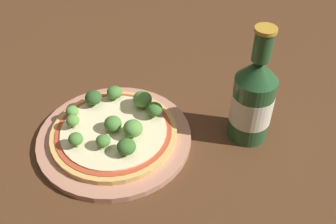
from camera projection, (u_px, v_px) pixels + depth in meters
ground_plane at (115, 140)px, 0.70m from camera, size 3.00×3.00×0.00m
plate at (116, 136)px, 0.70m from camera, size 0.27×0.27×0.01m
pizza at (114, 131)px, 0.69m from camera, size 0.22×0.22×0.01m
broccoli_floret_0 at (72, 111)px, 0.71m from camera, size 0.02×0.02×0.02m
broccoli_floret_1 at (76, 139)px, 0.65m from camera, size 0.02×0.02×0.03m
broccoli_floret_2 at (142, 99)px, 0.72m from camera, size 0.03×0.03×0.03m
broccoli_floret_3 at (103, 141)px, 0.65m from camera, size 0.02×0.02×0.02m
broccoli_floret_4 at (126, 147)px, 0.64m from camera, size 0.03×0.03×0.03m
broccoli_floret_5 at (93, 98)px, 0.73m from camera, size 0.03×0.03×0.03m
broccoli_floret_6 at (114, 125)px, 0.68m from camera, size 0.03×0.03×0.03m
broccoli_floret_7 at (73, 121)px, 0.68m from camera, size 0.02×0.02×0.03m
broccoli_floret_8 at (117, 92)px, 0.74m from camera, size 0.03×0.03×0.03m
broccoli_floret_9 at (133, 128)px, 0.66m from camera, size 0.03×0.03×0.03m
broccoli_floret_10 at (154, 109)px, 0.70m from camera, size 0.03×0.03×0.03m
beer_bottle at (253, 100)px, 0.66m from camera, size 0.07×0.07×0.22m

